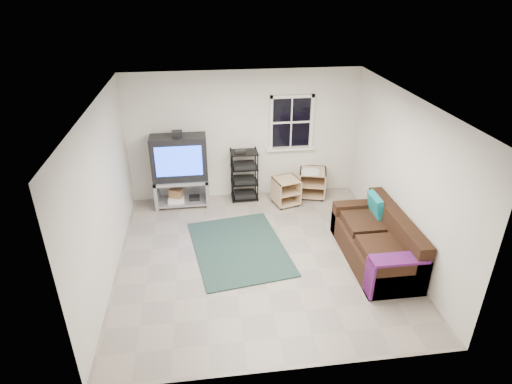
{
  "coord_description": "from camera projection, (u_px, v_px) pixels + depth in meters",
  "views": [
    {
      "loc": [
        -0.82,
        -5.77,
        4.18
      ],
      "look_at": [
        -0.0,
        0.4,
        1.0
      ],
      "focal_mm": 30.0,
      "sensor_mm": 36.0,
      "label": 1
    }
  ],
  "objects": [
    {
      "name": "room",
      "position": [
        291.0,
        126.0,
        8.53
      ],
      "size": [
        4.6,
        4.62,
        4.6
      ],
      "color": "gray",
      "rests_on": "ground"
    },
    {
      "name": "side_table_left",
      "position": [
        285.0,
        190.0,
        8.61
      ],
      "size": [
        0.58,
        0.58,
        0.56
      ],
      "rotation": [
        0.0,
        0.0,
        0.27
      ],
      "color": "tan",
      "rests_on": "ground"
    },
    {
      "name": "av_rack",
      "position": [
        244.0,
        178.0,
        8.71
      ],
      "size": [
        0.54,
        0.39,
        1.08
      ],
      "color": "black",
      "rests_on": "ground"
    },
    {
      "name": "side_table_right",
      "position": [
        312.0,
        181.0,
        8.89
      ],
      "size": [
        0.65,
        0.65,
        0.61
      ],
      "rotation": [
        0.0,
        0.0,
        -0.26
      ],
      "color": "tan",
      "rests_on": "ground"
    },
    {
      "name": "shag_rug",
      "position": [
        239.0,
        248.0,
        7.29
      ],
      "size": [
        1.76,
        2.23,
        0.02
      ],
      "primitive_type": "cube",
      "rotation": [
        0.0,
        0.0,
        0.15
      ],
      "color": "black",
      "rests_on": "ground"
    },
    {
      "name": "paper_bag",
      "position": [
        176.0,
        197.0,
        8.59
      ],
      "size": [
        0.29,
        0.24,
        0.35
      ],
      "primitive_type": "cube",
      "rotation": [
        0.0,
        0.0,
        -0.4
      ],
      "color": "#8E6440",
      "rests_on": "ground"
    },
    {
      "name": "sofa",
      "position": [
        377.0,
        243.0,
        6.88
      ],
      "size": [
        0.87,
        1.97,
        0.9
      ],
      "color": "black",
      "rests_on": "ground"
    },
    {
      "name": "tv_unit",
      "position": [
        180.0,
        165.0,
        8.32
      ],
      "size": [
        1.06,
        0.53,
        1.56
      ],
      "color": "gray",
      "rests_on": "ground"
    }
  ]
}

